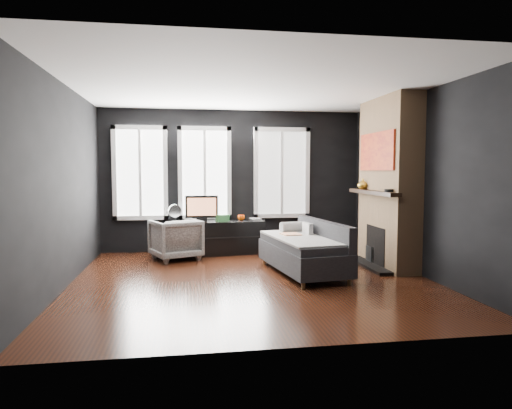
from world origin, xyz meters
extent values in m
plane|color=black|center=(0.00, 0.00, 0.00)|extent=(5.00, 5.00, 0.00)
plane|color=white|center=(0.00, 0.00, 2.70)|extent=(5.00, 5.00, 0.00)
cube|color=black|center=(0.00, 2.50, 1.35)|extent=(5.00, 0.02, 2.70)
cube|color=black|center=(-2.50, 0.00, 1.35)|extent=(0.02, 5.00, 2.70)
cube|color=black|center=(2.50, 0.00, 1.35)|extent=(0.02, 5.00, 2.70)
cube|color=gray|center=(0.98, 0.64, 0.57)|extent=(0.10, 0.31, 0.31)
imported|color=white|center=(-1.10, 1.70, 0.39)|extent=(0.97, 0.94, 0.78)
imported|color=#E84B06|center=(0.11, 2.13, 0.68)|extent=(0.15, 0.13, 0.13)
imported|color=#BEB492|center=(0.30, 2.25, 0.74)|extent=(0.18, 0.04, 0.25)
cube|color=#357B3D|center=(-0.25, 2.03, 0.68)|extent=(0.26, 0.20, 0.12)
imported|color=gold|center=(2.05, 1.05, 1.32)|extent=(0.24, 0.24, 0.18)
cylinder|color=black|center=(2.05, 0.05, 1.25)|extent=(0.14, 0.14, 0.04)
camera|label=1|loc=(-0.94, -6.29, 1.56)|focal=32.00mm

